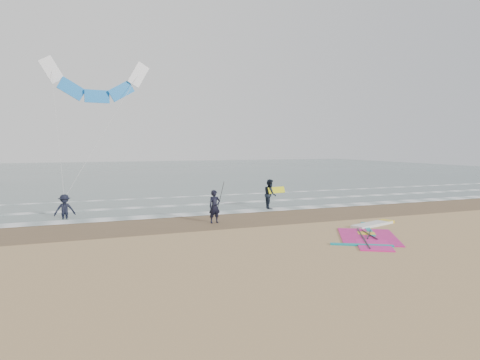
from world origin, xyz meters
name	(u,v)px	position (x,y,z in m)	size (l,w,h in m)	color
ground	(321,239)	(0.00, 0.00, 0.00)	(120.00, 120.00, 0.00)	tan
sea_water	(145,172)	(0.00, 48.00, 0.01)	(120.00, 80.00, 0.02)	#47605E
wet_sand_band	(263,217)	(0.00, 6.00, 0.00)	(120.00, 5.00, 0.01)	brown
foam_waterline	(235,206)	(0.00, 10.44, 0.03)	(120.00, 9.15, 0.02)	white
windsurf_rig	(371,233)	(2.70, 0.17, 0.04)	(5.77, 5.46, 0.14)	white
person_standing	(215,207)	(-3.05, 5.26, 0.85)	(0.62, 0.41, 1.70)	black
person_walking	(270,194)	(1.68, 8.64, 0.93)	(0.90, 0.70, 1.86)	black
person_wading	(64,203)	(-10.23, 9.38, 0.84)	(1.09, 0.63, 1.68)	black
held_pole	(220,199)	(-2.75, 5.26, 1.25)	(0.17, 0.86, 1.82)	black
carried_kiteboard	(276,190)	(2.08, 8.54, 1.18)	(1.30, 0.51, 0.39)	yellow
surf_kite	(97,85)	(-8.20, 13.53, 7.82)	(6.69, 4.35, 8.35)	white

